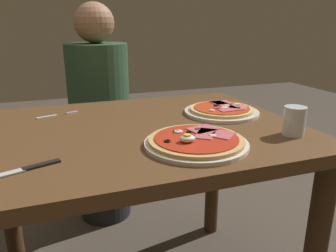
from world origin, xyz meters
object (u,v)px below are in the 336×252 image
object	(u,v)px
knife	(26,169)
diner_person	(101,122)
pizza_across_left	(222,110)
fork	(54,116)
dining_table	(139,161)
water_glass_near	(294,123)
pizza_foreground	(196,142)

from	to	relation	value
knife	diner_person	size ratio (longest dim) A/B	0.16
pizza_across_left	fork	bearing A→B (deg)	163.75
pizza_across_left	diner_person	world-z (taller)	diner_person
diner_person	pizza_across_left	bearing A→B (deg)	119.70
dining_table	knife	xyz separation A→B (m)	(-0.34, -0.24, 0.13)
diner_person	water_glass_near	bearing A→B (deg)	115.77
pizza_foreground	water_glass_near	bearing A→B (deg)	-2.70
fork	diner_person	world-z (taller)	diner_person
pizza_across_left	knife	xyz separation A→B (m)	(-0.68, -0.29, -0.01)
water_glass_near	fork	distance (m)	0.84
pizza_foreground	knife	distance (m)	0.45
pizza_foreground	water_glass_near	world-z (taller)	water_glass_near
pizza_foreground	fork	size ratio (longest dim) A/B	1.92
pizza_across_left	water_glass_near	bearing A→B (deg)	-73.81
pizza_across_left	water_glass_near	xyz separation A→B (m)	(0.09, -0.30, 0.03)
water_glass_near	fork	xyz separation A→B (m)	(-0.69, 0.48, -0.04)
pizza_foreground	water_glass_near	size ratio (longest dim) A/B	3.28
dining_table	diner_person	size ratio (longest dim) A/B	0.92
fork	knife	xyz separation A→B (m)	(-0.08, -0.47, 0.00)
water_glass_near	fork	world-z (taller)	water_glass_near
knife	water_glass_near	bearing A→B (deg)	-0.32
fork	knife	distance (m)	0.48
pizza_foreground	pizza_across_left	distance (m)	0.37
dining_table	pizza_across_left	bearing A→B (deg)	9.38
dining_table	pizza_across_left	xyz separation A→B (m)	(0.35, 0.06, 0.14)
dining_table	diner_person	distance (m)	0.72
dining_table	diner_person	bearing A→B (deg)	92.19
pizza_foreground	fork	bearing A→B (deg)	128.92
pizza_across_left	fork	distance (m)	0.63
fork	diner_person	distance (m)	0.57
dining_table	knife	size ratio (longest dim) A/B	5.67
dining_table	pizza_foreground	size ratio (longest dim) A/B	3.64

